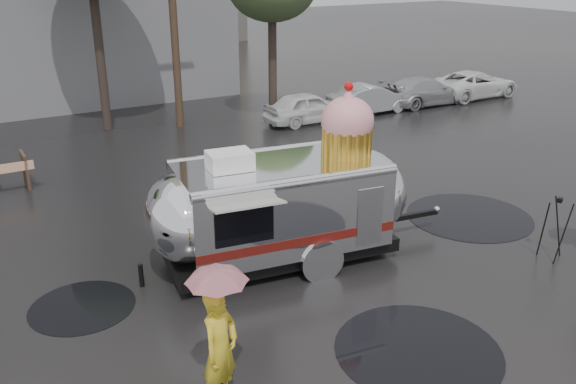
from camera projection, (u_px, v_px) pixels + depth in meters
ground at (333, 322)px, 10.87m from camera, size 120.00×120.00×0.00m
puddles at (222, 300)px, 11.57m from camera, size 15.44×7.26×0.01m
utility_pole at (172, 0)px, 21.62m from camera, size 1.60×0.28×9.00m
parked_cars at (404, 91)px, 25.80m from camera, size 13.20×1.90×1.50m
airstream_trailer at (284, 202)px, 12.66m from camera, size 7.01×2.95×3.80m
person_left at (220, 350)px, 8.56m from camera, size 0.82×0.75×1.88m
umbrella_pink at (217, 290)px, 8.21m from camera, size 1.06×1.06×2.27m
tripod at (556, 223)px, 12.89m from camera, size 0.58×0.54×1.41m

